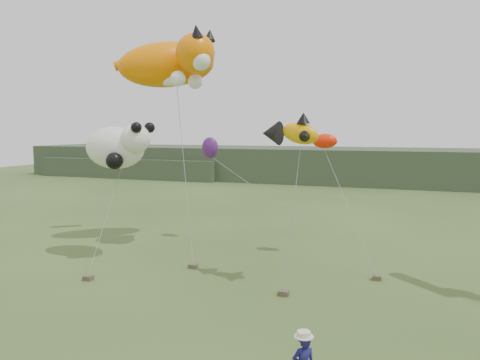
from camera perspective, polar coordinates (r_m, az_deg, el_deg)
name	(u,v)px	position (r m, az deg, el deg)	size (l,w,h in m)	color
ground	(240,344)	(14.42, 0.03, -19.32)	(120.00, 120.00, 0.00)	#385123
headland	(343,166)	(57.58, 12.49, 1.71)	(90.00, 13.00, 4.00)	#2D3D28
sandbag_anchors	(279,283)	(19.24, 4.76, -12.39)	(15.64, 4.43, 0.19)	brown
cat_kite	(173,63)	(26.19, -8.16, 13.96)	(7.16, 5.45, 3.16)	orange
fish_kite	(289,133)	(18.80, 6.05, 5.77)	(2.63, 1.72, 1.37)	#E59E05
panda_kite	(118,147)	(23.32, -14.61, 3.94)	(3.62, 2.34, 2.25)	white
misc_kites	(259,145)	(24.74, 2.37, 4.31)	(7.71, 1.79, 1.40)	#F92205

